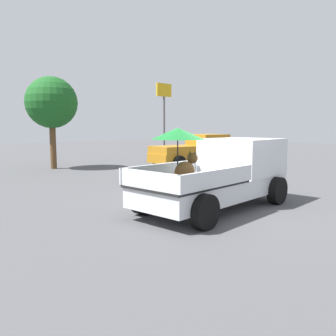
{
  "coord_description": "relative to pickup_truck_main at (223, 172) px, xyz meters",
  "views": [
    {
      "loc": [
        -7.67,
        -5.76,
        2.27
      ],
      "look_at": [
        -0.68,
        1.12,
        1.1
      ],
      "focal_mm": 37.62,
      "sensor_mm": 36.0,
      "label": 1
    }
  ],
  "objects": [
    {
      "name": "motel_sign",
      "position": [
        9.67,
        12.13,
        2.71
      ],
      "size": [
        1.4,
        0.16,
        5.25
      ],
      "color": "#59595B",
      "rests_on": "ground"
    },
    {
      "name": "pickup_truck_main",
      "position": [
        0.0,
        0.0,
        0.0
      ],
      "size": [
        5.1,
        2.36,
        2.23
      ],
      "rotation": [
        0.0,
        0.0,
        0.03
      ],
      "color": "black",
      "rests_on": "ground"
    },
    {
      "name": "ground_plane",
      "position": [
        -0.41,
        -0.02,
        -0.97
      ],
      "size": [
        80.0,
        80.0,
        0.0
      ],
      "primitive_type": "plane",
      "color": "#4C4C4F"
    },
    {
      "name": "pickup_truck_red",
      "position": [
        7.14,
        7.13,
        -0.1
      ],
      "size": [
        5.03,
        2.8,
        1.8
      ],
      "rotation": [
        0.0,
        0.0,
        -0.17
      ],
      "color": "black",
      "rests_on": "ground"
    },
    {
      "name": "tree_by_lot",
      "position": [
        0.96,
        11.74,
        2.51
      ],
      "size": [
        2.7,
        2.7,
        4.86
      ],
      "color": "brown",
      "rests_on": "ground"
    }
  ]
}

